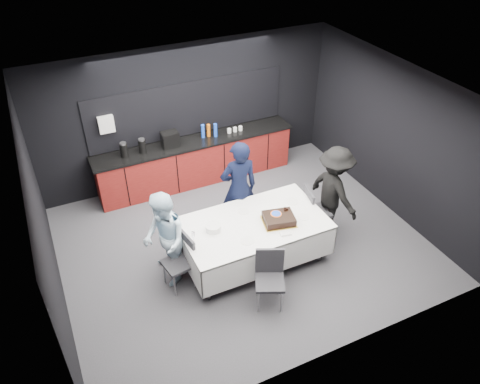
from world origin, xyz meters
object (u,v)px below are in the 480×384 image
chair_near (270,274)px  person_left (165,240)px  cake_assembly (279,219)px  party_table (253,229)px  chair_left (182,258)px  plate_stack (213,228)px  person_center (239,188)px  chair_right (314,208)px  champagne_flute (193,235)px  person_right (334,190)px

chair_near → person_left: size_ratio=0.57×
chair_near → cake_assembly: bearing=53.4°
cake_assembly → person_left: person_left is taller
party_table → chair_left: size_ratio=2.51×
party_table → plate_stack: 0.69m
person_center → chair_right: bearing=157.1°
person_center → person_left: (-1.53, -0.61, -0.10)m
chair_right → chair_near: size_ratio=1.00×
champagne_flute → chair_right: size_ratio=0.24×
plate_stack → chair_left: size_ratio=0.26×
plate_stack → chair_left: bearing=-168.0°
party_table → person_right: size_ratio=1.40×
plate_stack → person_center: (0.77, 0.70, 0.07)m
party_table → cake_assembly: size_ratio=3.94×
chair_left → chair_near: same height
chair_near → person_center: person_center is taller
chair_near → chair_left: bearing=140.2°
chair_near → party_table: bearing=78.8°
party_table → chair_near: 0.92m
person_center → champagne_flute: bearing=42.5°
chair_right → party_table: bearing=-172.5°
chair_near → person_right: person_right is taller
party_table → person_right: bearing=4.5°
chair_left → chair_right: size_ratio=1.00×
chair_left → person_center: person_center is taller
champagne_flute → plate_stack: bearing=22.5°
plate_stack → person_right: person_right is taller
party_table → chair_left: chair_left is taller
cake_assembly → party_table: bearing=156.5°
chair_left → cake_assembly: bearing=-4.8°
cake_assembly → person_right: (1.24, 0.29, -0.02)m
chair_near → person_left: person_left is taller
chair_right → person_right: (0.35, -0.04, 0.29)m
champagne_flute → chair_right: champagne_flute is taller
champagne_flute → person_center: 1.43m
party_table → person_left: size_ratio=1.44×
plate_stack → chair_near: (0.47, -1.00, -0.30)m
chair_near → person_right: (1.79, 1.03, 0.29)m
person_right → party_table: bearing=86.7°
champagne_flute → chair_right: (2.30, 0.23, -0.40)m
plate_stack → person_right: bearing=0.8°
party_table → chair_right: size_ratio=2.51×
party_table → person_left: 1.44m
chair_right → person_left: (-2.68, 0.01, 0.27)m
party_table → chair_right: (1.26, 0.17, -0.11)m
party_table → chair_right: bearing=7.5°
champagne_flute → person_center: bearing=36.7°
chair_left → champagne_flute: bearing=-10.8°
cake_assembly → plate_stack: cake_assembly is taller
chair_right → person_center: 1.36m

